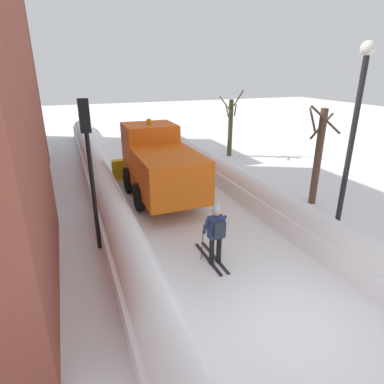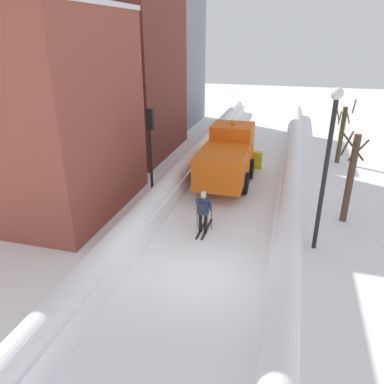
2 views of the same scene
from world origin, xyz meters
name	(u,v)px [view 1 (image 1 of 2)]	position (x,y,z in m)	size (l,w,h in m)	color
ground_plane	(161,183)	(0.00, 10.00, 0.00)	(80.00, 80.00, 0.00)	white
snowbank_left	(99,178)	(-2.82, 10.00, 0.60)	(1.10, 36.00, 1.27)	white
snowbank_right	(214,167)	(2.82, 10.00, 0.51)	(1.10, 36.00, 1.12)	white
plow_truck	(159,164)	(-0.52, 8.28, 1.48)	(3.20, 5.98, 3.12)	orange
skier	(216,231)	(-0.48, 2.78, 1.00)	(0.62, 1.80, 1.81)	black
traffic_light_pole	(88,148)	(-3.43, 4.95, 3.10)	(0.28, 0.42, 4.42)	black
street_lamp	(355,124)	(3.83, 2.76, 3.66)	(0.40, 0.40, 5.86)	black
bare_tree_near	(318,155)	(5.09, 5.37, 2.00)	(1.15, 1.41, 3.94)	#4F3829
bare_tree_mid	(230,126)	(5.53, 13.52, 1.87)	(1.09, 1.33, 4.02)	#443B22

